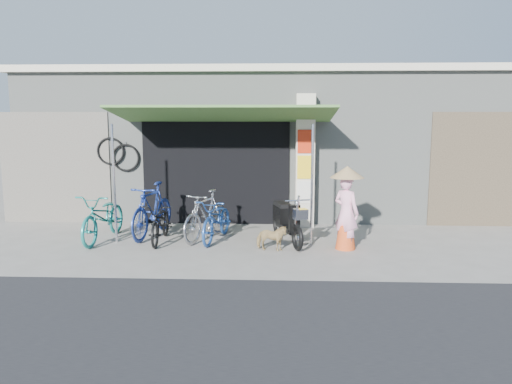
{
  "coord_description": "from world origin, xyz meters",
  "views": [
    {
      "loc": [
        0.23,
        -8.88,
        2.52
      ],
      "look_at": [
        -0.2,
        1.0,
        1.0
      ],
      "focal_mm": 35.0,
      "sensor_mm": 36.0,
      "label": 1
    }
  ],
  "objects_px": {
    "bike_black": "(161,222)",
    "bike_navy": "(217,219)",
    "street_dog": "(271,238)",
    "nun": "(346,208)",
    "bike_blue": "(152,210)",
    "bike_teal": "(104,217)",
    "bike_silver": "(206,215)",
    "moped": "(286,221)"
  },
  "relations": [
    {
      "from": "bike_teal",
      "to": "moped",
      "type": "xyz_separation_m",
      "value": [
        3.69,
        0.0,
        -0.05
      ]
    },
    {
      "from": "bike_black",
      "to": "nun",
      "type": "distance_m",
      "value": 3.68
    },
    {
      "from": "bike_silver",
      "to": "bike_navy",
      "type": "distance_m",
      "value": 0.26
    },
    {
      "from": "street_dog",
      "to": "moped",
      "type": "bearing_deg",
      "value": -15.58
    },
    {
      "from": "bike_black",
      "to": "street_dog",
      "type": "xyz_separation_m",
      "value": [
        2.22,
        -0.58,
        -0.15
      ]
    },
    {
      "from": "bike_black",
      "to": "bike_silver",
      "type": "height_order",
      "value": "bike_silver"
    },
    {
      "from": "bike_blue",
      "to": "moped",
      "type": "relative_size",
      "value": 1.12
    },
    {
      "from": "bike_black",
      "to": "nun",
      "type": "relative_size",
      "value": 0.96
    },
    {
      "from": "bike_black",
      "to": "moped",
      "type": "bearing_deg",
      "value": -0.13
    },
    {
      "from": "bike_black",
      "to": "moped",
      "type": "height_order",
      "value": "moped"
    },
    {
      "from": "bike_black",
      "to": "bike_blue",
      "type": "bearing_deg",
      "value": 119.87
    },
    {
      "from": "bike_blue",
      "to": "street_dog",
      "type": "bearing_deg",
      "value": -11.22
    },
    {
      "from": "moped",
      "to": "nun",
      "type": "distance_m",
      "value": 1.25
    },
    {
      "from": "bike_black",
      "to": "bike_navy",
      "type": "xyz_separation_m",
      "value": [
        1.11,
        0.17,
        0.03
      ]
    },
    {
      "from": "street_dog",
      "to": "moped",
      "type": "relative_size",
      "value": 0.35
    },
    {
      "from": "bike_silver",
      "to": "nun",
      "type": "xyz_separation_m",
      "value": [
        2.75,
        -0.61,
        0.29
      ]
    },
    {
      "from": "bike_navy",
      "to": "street_dog",
      "type": "distance_m",
      "value": 1.35
    },
    {
      "from": "bike_teal",
      "to": "bike_black",
      "type": "relative_size",
      "value": 1.23
    },
    {
      "from": "bike_silver",
      "to": "moped",
      "type": "bearing_deg",
      "value": 16.31
    },
    {
      "from": "nun",
      "to": "street_dog",
      "type": "bearing_deg",
      "value": 49.96
    },
    {
      "from": "bike_black",
      "to": "bike_navy",
      "type": "bearing_deg",
      "value": 6.93
    },
    {
      "from": "bike_black",
      "to": "nun",
      "type": "xyz_separation_m",
      "value": [
        3.64,
        -0.37,
        0.4
      ]
    },
    {
      "from": "bike_silver",
      "to": "nun",
      "type": "height_order",
      "value": "nun"
    },
    {
      "from": "bike_blue",
      "to": "bike_black",
      "type": "xyz_separation_m",
      "value": [
        0.28,
        -0.46,
        -0.16
      ]
    },
    {
      "from": "moped",
      "to": "bike_blue",
      "type": "bearing_deg",
      "value": 154.39
    },
    {
      "from": "bike_silver",
      "to": "bike_navy",
      "type": "bearing_deg",
      "value": 4.65
    },
    {
      "from": "bike_silver",
      "to": "nun",
      "type": "distance_m",
      "value": 2.84
    },
    {
      "from": "bike_silver",
      "to": "moped",
      "type": "relative_size",
      "value": 1.01
    },
    {
      "from": "moped",
      "to": "nun",
      "type": "relative_size",
      "value": 1.06
    },
    {
      "from": "bike_blue",
      "to": "bike_navy",
      "type": "relative_size",
      "value": 1.13
    },
    {
      "from": "street_dog",
      "to": "nun",
      "type": "distance_m",
      "value": 1.53
    },
    {
      "from": "bike_silver",
      "to": "bike_navy",
      "type": "xyz_separation_m",
      "value": [
        0.23,
        -0.08,
        -0.07
      ]
    },
    {
      "from": "street_dog",
      "to": "bike_navy",
      "type": "bearing_deg",
      "value": 65.0
    },
    {
      "from": "street_dog",
      "to": "bike_black",
      "type": "bearing_deg",
      "value": 84.32
    },
    {
      "from": "bike_black",
      "to": "nun",
      "type": "height_order",
      "value": "nun"
    },
    {
      "from": "bike_teal",
      "to": "bike_navy",
      "type": "distance_m",
      "value": 2.29
    },
    {
      "from": "bike_black",
      "to": "moped",
      "type": "xyz_separation_m",
      "value": [
        2.52,
        0.06,
        0.04
      ]
    },
    {
      "from": "bike_black",
      "to": "bike_navy",
      "type": "relative_size",
      "value": 0.92
    },
    {
      "from": "moped",
      "to": "nun",
      "type": "height_order",
      "value": "nun"
    },
    {
      "from": "bike_teal",
      "to": "bike_black",
      "type": "bearing_deg",
      "value": 1.94
    },
    {
      "from": "bike_teal",
      "to": "bike_silver",
      "type": "height_order",
      "value": "bike_silver"
    },
    {
      "from": "bike_blue",
      "to": "bike_silver",
      "type": "relative_size",
      "value": 1.11
    }
  ]
}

